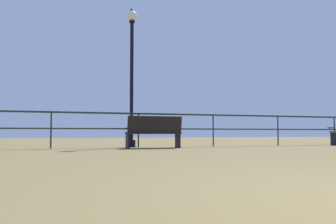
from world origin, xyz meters
TOP-DOWN VIEW (x-y plane):
  - pier_railing at (0.00, 9.06)m, footprint 20.11×0.05m
  - bench_near_left at (0.29, 8.40)m, footprint 1.60×0.62m
  - lamppost_center at (-0.15, 9.34)m, footprint 0.33×0.33m

SIDE VIEW (x-z plane):
  - bench_near_left at x=0.29m, z-range 0.05..0.96m
  - pier_railing at x=0.00m, z-range 0.26..1.30m
  - lamppost_center at x=-0.15m, z-range 0.38..4.76m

